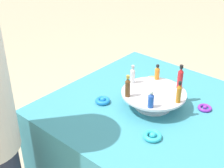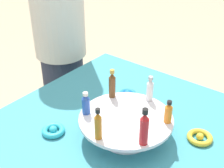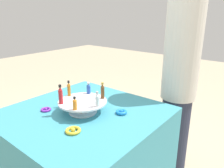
# 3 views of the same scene
# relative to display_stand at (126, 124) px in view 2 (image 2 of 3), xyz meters

# --- Properties ---
(display_stand) EXTENTS (0.34, 0.34, 0.09)m
(display_stand) POSITION_rel_display_stand_xyz_m (0.00, 0.00, 0.00)
(display_stand) COLOR silver
(display_stand) RESTS_ON party_table
(bottle_red) EXTENTS (0.03, 0.03, 0.13)m
(bottle_red) POSITION_rel_display_stand_xyz_m (0.08, 0.12, 0.09)
(bottle_red) COLOR #B21E23
(bottle_red) RESTS_ON display_stand
(bottle_orange) EXTENTS (0.03, 0.03, 0.09)m
(bottle_orange) POSITION_rel_display_stand_xyz_m (-0.07, 0.13, 0.07)
(bottle_orange) COLOR orange
(bottle_orange) RESTS_ON display_stand
(bottle_clear) EXTENTS (0.03, 0.03, 0.10)m
(bottle_clear) POSITION_rel_display_stand_xyz_m (-0.15, 0.01, 0.08)
(bottle_clear) COLOR silver
(bottle_clear) RESTS_ON display_stand
(bottle_brown) EXTENTS (0.03, 0.03, 0.12)m
(bottle_brown) POSITION_rel_display_stand_xyz_m (-0.08, -0.12, 0.08)
(bottle_brown) COLOR brown
(bottle_brown) RESTS_ON display_stand
(bottle_blue) EXTENTS (0.03, 0.03, 0.09)m
(bottle_blue) POSITION_rel_display_stand_xyz_m (0.07, -0.13, 0.07)
(bottle_blue) COLOR #234CAD
(bottle_blue) RESTS_ON display_stand
(bottle_amber) EXTENTS (0.02, 0.02, 0.12)m
(bottle_amber) POSITION_rel_display_stand_xyz_m (0.15, -0.01, 0.08)
(bottle_amber) COLOR #AD6B19
(bottle_amber) RESTS_ON display_stand
(ribbon_bow_gold) EXTENTS (0.09, 0.09, 0.03)m
(ribbon_bow_gold) POSITION_rel_display_stand_xyz_m (-0.15, 0.22, -0.05)
(ribbon_bow_gold) COLOR gold
(ribbon_bow_gold) RESTS_ON party_table
(ribbon_bow_blue) EXTENTS (0.08, 0.08, 0.03)m
(ribbon_bow_blue) POSITION_rel_display_stand_xyz_m (-0.22, -0.15, -0.05)
(ribbon_bow_blue) COLOR blue
(ribbon_bow_blue) RESTS_ON party_table
(ribbon_bow_teal) EXTENTS (0.09, 0.09, 0.03)m
(ribbon_bow_teal) POSITION_rel_display_stand_xyz_m (0.15, -0.22, -0.05)
(ribbon_bow_teal) COLOR #2DB7CC
(ribbon_bow_teal) RESTS_ON party_table
(person_figure) EXTENTS (0.29, 0.29, 1.72)m
(person_figure) POSITION_rel_display_stand_xyz_m (-0.39, -0.75, 0.07)
(person_figure) COLOR #282D42
(person_figure) RESTS_ON ground_plane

